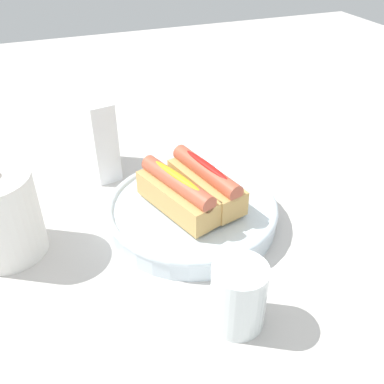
% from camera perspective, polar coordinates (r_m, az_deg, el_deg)
% --- Properties ---
extents(ground_plane, '(2.40, 2.40, 0.00)m').
position_cam_1_polar(ground_plane, '(0.69, -0.45, -4.28)').
color(ground_plane, beige).
extents(serving_bowl, '(0.27, 0.27, 0.04)m').
position_cam_1_polar(serving_bowl, '(0.69, -0.00, -2.56)').
color(serving_bowl, silver).
rests_on(serving_bowl, ground_plane).
extents(hotdog_front, '(0.16, 0.08, 0.06)m').
position_cam_1_polar(hotdog_front, '(0.68, 1.86, 1.35)').
color(hotdog_front, tan).
rests_on(hotdog_front, serving_bowl).
extents(hotdog_back, '(0.16, 0.10, 0.06)m').
position_cam_1_polar(hotdog_back, '(0.65, -1.94, -0.27)').
color(hotdog_back, tan).
rests_on(hotdog_back, serving_bowl).
extents(water_glass, '(0.07, 0.07, 0.09)m').
position_cam_1_polar(water_glass, '(0.53, 6.18, -14.01)').
color(water_glass, white).
rests_on(water_glass, ground_plane).
extents(paper_towel_roll, '(0.11, 0.11, 0.13)m').
position_cam_1_polar(paper_towel_roll, '(0.66, -24.24, -2.92)').
color(paper_towel_roll, white).
rests_on(paper_towel_roll, ground_plane).
extents(napkin_box, '(0.12, 0.06, 0.15)m').
position_cam_1_polar(napkin_box, '(0.81, -12.72, 7.43)').
color(napkin_box, white).
rests_on(napkin_box, ground_plane).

